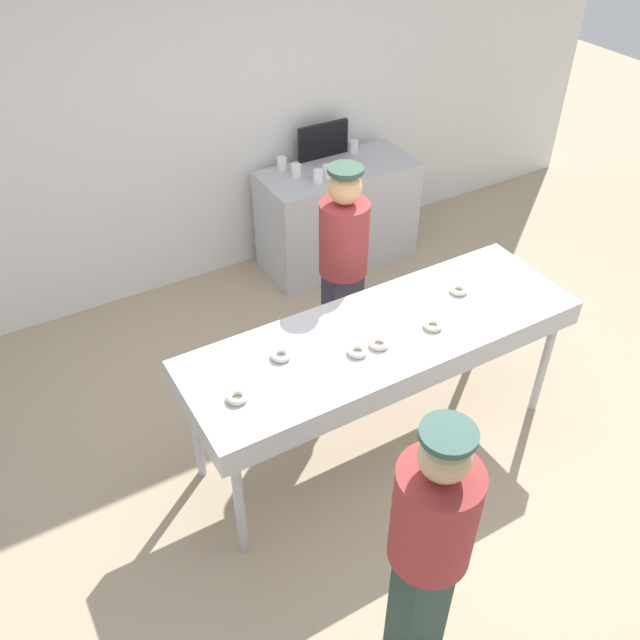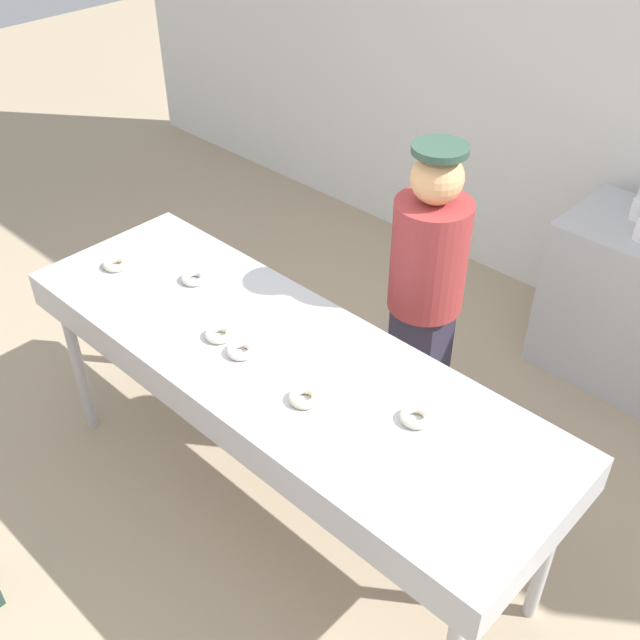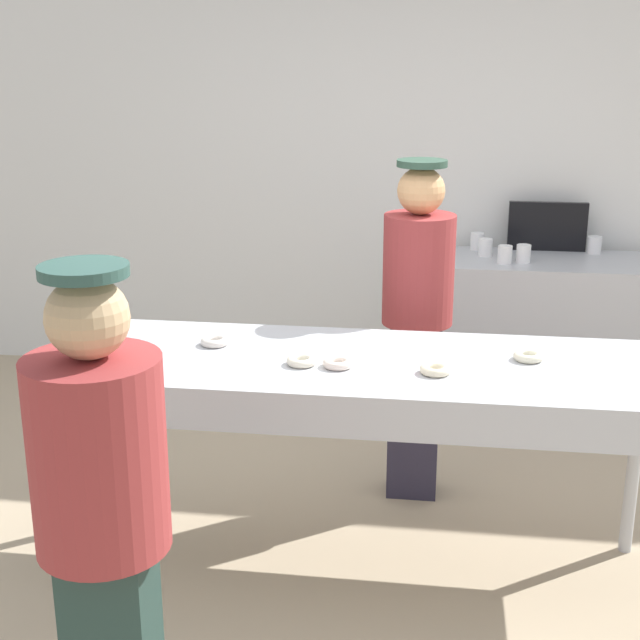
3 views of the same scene
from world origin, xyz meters
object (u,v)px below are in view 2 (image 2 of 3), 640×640
object	(u,v)px
sugar_donut_2	(194,278)
sugar_donut_3	(219,334)
fryer_conveyor	(279,369)
sugar_donut_1	(305,397)
sugar_donut_0	(416,417)
sugar_donut_5	(241,350)
sugar_donut_4	(116,264)
worker_baker	(425,296)
paper_cup_3	(639,210)

from	to	relation	value
sugar_donut_2	sugar_donut_3	world-z (taller)	same
fryer_conveyor	sugar_donut_1	xyz separation A→B (m)	(0.27, -0.12, 0.10)
sugar_donut_0	sugar_donut_1	distance (m)	0.41
sugar_donut_3	fryer_conveyor	bearing A→B (deg)	20.87
sugar_donut_0	sugar_donut_5	xyz separation A→B (m)	(-0.73, -0.18, 0.00)
sugar_donut_1	sugar_donut_4	world-z (taller)	same
fryer_conveyor	sugar_donut_2	xyz separation A→B (m)	(-0.63, 0.09, 0.10)
sugar_donut_0	sugar_donut_5	world-z (taller)	same
sugar_donut_2	sugar_donut_5	distance (m)	0.57
fryer_conveyor	sugar_donut_3	bearing A→B (deg)	-159.13
sugar_donut_0	sugar_donut_5	size ratio (longest dim) A/B	1.00
fryer_conveyor	sugar_donut_0	world-z (taller)	sugar_donut_0
fryer_conveyor	sugar_donut_5	xyz separation A→B (m)	(-0.10, -0.10, 0.10)
sugar_donut_0	worker_baker	size ratio (longest dim) A/B	0.07
sugar_donut_2	sugar_donut_3	size ratio (longest dim) A/B	1.00
sugar_donut_4	sugar_donut_3	bearing A→B (deg)	-0.77
paper_cup_3	sugar_donut_5	bearing A→B (deg)	-106.48
sugar_donut_3	sugar_donut_4	distance (m)	0.74
fryer_conveyor	paper_cup_3	xyz separation A→B (m)	(0.54, 2.06, 0.10)
worker_baker	paper_cup_3	distance (m)	1.37
sugar_donut_2	sugar_donut_3	bearing A→B (deg)	-25.52
sugar_donut_3	paper_cup_3	xyz separation A→B (m)	(0.78, 2.15, -0.00)
sugar_donut_0	sugar_donut_2	world-z (taller)	same
sugar_donut_3	worker_baker	size ratio (longest dim) A/B	0.07
sugar_donut_1	sugar_donut_3	xyz separation A→B (m)	(-0.51, 0.03, 0.00)
sugar_donut_1	sugar_donut_4	size ratio (longest dim) A/B	1.00
sugar_donut_0	sugar_donut_1	bearing A→B (deg)	-150.69
sugar_donut_4	sugar_donut_1	bearing A→B (deg)	-1.78
sugar_donut_0	sugar_donut_4	world-z (taller)	same
worker_baker	paper_cup_3	xyz separation A→B (m)	(0.36, 1.33, 0.04)
worker_baker	fryer_conveyor	bearing A→B (deg)	87.44
sugar_donut_4	sugar_donut_0	bearing A→B (deg)	5.75
sugar_donut_1	worker_baker	distance (m)	0.86
sugar_donut_1	worker_baker	size ratio (longest dim) A/B	0.07
sugar_donut_0	sugar_donut_3	size ratio (longest dim) A/B	1.00
sugar_donut_4	paper_cup_3	distance (m)	2.63
sugar_donut_3	sugar_donut_5	size ratio (longest dim) A/B	1.00
sugar_donut_2	sugar_donut_4	world-z (taller)	same
sugar_donut_0	sugar_donut_2	bearing A→B (deg)	179.36
sugar_donut_4	worker_baker	distance (m)	1.42
fryer_conveyor	sugar_donut_1	bearing A→B (deg)	-24.52
sugar_donut_4	worker_baker	xyz separation A→B (m)	(1.16, 0.82, -0.04)
sugar_donut_3	worker_baker	xyz separation A→B (m)	(0.42, 0.83, -0.04)
sugar_donut_3	sugar_donut_5	distance (m)	0.14
sugar_donut_4	sugar_donut_2	bearing A→B (deg)	26.72
fryer_conveyor	sugar_donut_1	world-z (taller)	sugar_donut_1
sugar_donut_0	fryer_conveyor	bearing A→B (deg)	-172.81
sugar_donut_1	paper_cup_3	bearing A→B (deg)	82.98
sugar_donut_4	sugar_donut_5	distance (m)	0.88
sugar_donut_1	sugar_donut_5	size ratio (longest dim) A/B	1.00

